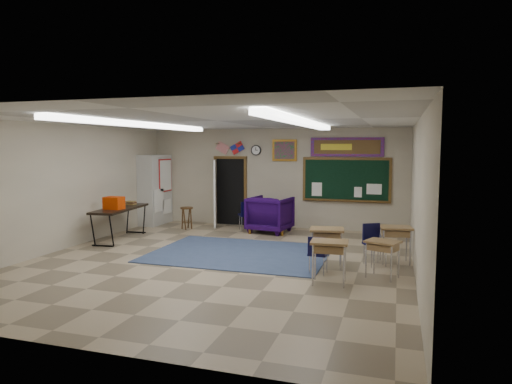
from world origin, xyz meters
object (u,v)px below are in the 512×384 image
(student_desk_front_right, at_px, (395,243))
(folding_table, at_px, (120,222))
(student_desk_front_left, at_px, (327,246))
(wooden_stool, at_px, (187,218))
(wingback_armchair, at_px, (270,214))

(student_desk_front_right, distance_m, folding_table, 7.01)
(student_desk_front_left, xyz_separation_m, student_desk_front_right, (1.33, 0.80, -0.02))
(folding_table, bearing_deg, student_desk_front_left, -17.82)
(folding_table, bearing_deg, student_desk_front_right, -9.17)
(folding_table, xyz_separation_m, wooden_stool, (1.01, 1.92, -0.12))
(wingback_armchair, xyz_separation_m, wooden_stool, (-2.51, -0.29, -0.18))
(wingback_armchair, xyz_separation_m, folding_table, (-3.52, -2.21, -0.05))
(student_desk_front_right, bearing_deg, wooden_stool, 148.72)
(folding_table, relative_size, wooden_stool, 3.21)
(wingback_armchair, height_order, folding_table, folding_table)
(folding_table, bearing_deg, wingback_armchair, 26.13)
(student_desk_front_left, height_order, student_desk_front_right, student_desk_front_left)
(student_desk_front_left, bearing_deg, wooden_stool, 138.25)
(folding_table, distance_m, wooden_stool, 2.17)
(student_desk_front_left, relative_size, student_desk_front_right, 1.04)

